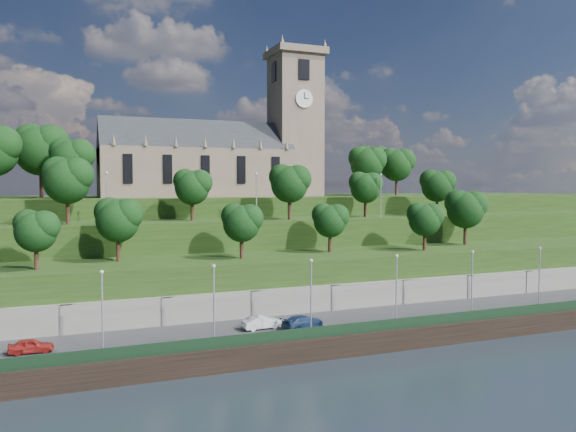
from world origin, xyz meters
name	(u,v)px	position (x,y,z in m)	size (l,w,h in m)	color
ground	(340,358)	(0.00, 0.00, 0.00)	(320.00, 320.00, 0.00)	black
promenade	(315,333)	(0.00, 6.00, 1.00)	(160.00, 12.00, 2.00)	#2D2D30
quay_wall	(340,347)	(0.00, -0.05, 1.10)	(160.00, 0.50, 2.20)	black
fence	(337,330)	(0.00, 0.60, 2.60)	(160.00, 0.10, 1.20)	black
retaining_wall	(294,308)	(0.00, 11.97, 2.50)	(160.00, 2.10, 5.00)	slate
embankment_lower	(276,287)	(0.00, 18.00, 4.00)	(160.00, 12.00, 8.00)	#1E3612
embankment_upper	(250,260)	(0.00, 29.00, 6.00)	(160.00, 10.00, 12.00)	#1E3612
hilltop	(215,238)	(0.00, 50.00, 7.50)	(160.00, 32.00, 15.00)	#1E3612
church	(224,153)	(0.79, 45.98, 22.52)	(38.60, 12.35, 27.60)	brown
trees_lower	(305,216)	(4.09, 18.40, 12.94)	(64.45, 9.00, 8.29)	black
trees_upper	(263,183)	(1.68, 28.08, 17.35)	(61.73, 8.15, 8.67)	black
trees_hilltop	(196,155)	(-4.38, 44.90, 21.95)	(76.07, 16.32, 11.66)	black
lamp_posts_promenade	(311,290)	(-2.00, 2.50, 6.41)	(60.36, 0.36, 7.61)	#B2B2B7
lamp_posts_upper	(256,193)	(0.00, 26.00, 15.95)	(40.36, 0.36, 6.73)	#B2B2B7
car_left	(31,346)	(-27.95, 5.71, 2.65)	(1.53, 3.80, 1.30)	maroon
car_middle	(262,322)	(-6.01, 6.13, 2.69)	(1.46, 4.19, 1.38)	silver
car_right	(303,322)	(-1.98, 4.68, 2.70)	(1.96, 4.82, 1.40)	navy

